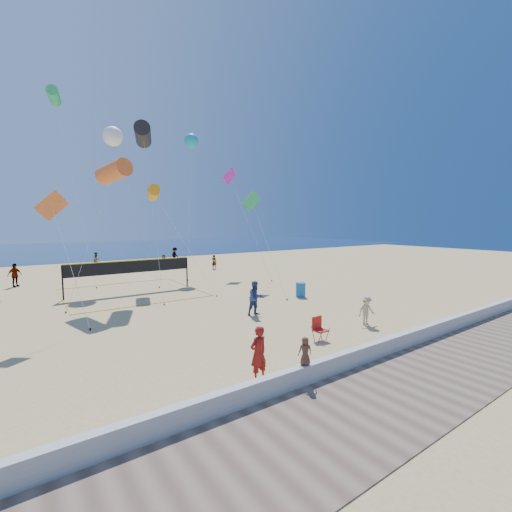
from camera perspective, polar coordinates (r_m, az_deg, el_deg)
ground at (r=14.87m, az=6.57°, el=-13.99°), size 120.00×120.00×0.00m
ocean at (r=73.22m, az=-27.63°, el=1.05°), size 140.00×50.00×0.03m
seawall at (r=12.83m, az=15.87°, el=-15.99°), size 32.00×0.30×0.60m
boardwalk at (r=11.90m, az=23.78°, el=-19.53°), size 32.00×3.60×0.03m
woman at (r=11.16m, az=0.40°, el=-15.93°), size 0.69×0.49×1.76m
toddler at (r=11.03m, az=8.19°, el=-15.39°), size 0.50×0.43×0.87m
bystander_a at (r=18.53m, az=-0.08°, el=-7.03°), size 0.95×0.76×1.86m
bystander_b at (r=17.66m, az=17.92°, el=-8.65°), size 1.02×0.72×1.43m
far_person_0 at (r=32.52m, az=-35.26°, el=-2.62°), size 1.14×0.96×1.82m
far_person_1 at (r=37.84m, az=-15.14°, el=-1.00°), size 1.44×1.16×1.54m
far_person_2 at (r=37.20m, az=-7.00°, el=-0.97°), size 0.63×0.66×1.52m
far_person_3 at (r=42.02m, az=-25.04°, el=-0.59°), size 0.95×0.81×1.68m
far_person_4 at (r=44.30m, az=-13.36°, el=0.19°), size 0.91×1.31×1.86m
camp_chair at (r=15.02m, az=10.42°, el=-11.57°), size 0.54×0.67×1.11m
trash_barrel at (r=23.28m, az=7.45°, el=-5.59°), size 0.71×0.71×0.96m
volleyball_net at (r=25.83m, az=-20.16°, el=-2.30°), size 8.74×8.59×2.33m
kite_0 at (r=23.70m, az=-22.63°, el=12.85°), size 4.18×3.27×8.88m
kite_1 at (r=26.99m, az=-18.33°, el=18.65°), size 1.91×6.77×11.93m
kite_2 at (r=27.22m, az=-16.73°, el=10.06°), size 2.98×6.78×7.79m
kite_3 at (r=18.12m, az=-30.63°, el=6.28°), size 1.94×1.23×6.47m
kite_4 at (r=27.06m, az=-0.53°, el=8.53°), size 2.28×6.22×7.55m
kite_5 at (r=34.15m, az=-4.14°, el=12.41°), size 1.82×6.86×10.43m
kite_6 at (r=31.66m, az=-22.75°, el=17.91°), size 2.73×5.58×12.75m
kite_7 at (r=35.31m, az=-10.74°, el=18.35°), size 3.25×4.96×13.52m
kite_8 at (r=36.90m, az=-30.64°, el=21.97°), size 2.20×8.32×16.48m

